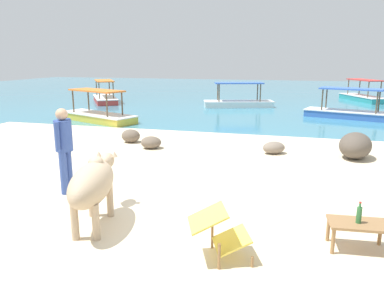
{
  "coord_description": "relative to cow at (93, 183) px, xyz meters",
  "views": [
    {
      "loc": [
        2.03,
        -5.3,
        2.55
      ],
      "look_at": [
        -0.23,
        3.0,
        0.55
      ],
      "focal_mm": 34.58,
      "sensor_mm": 36.0,
      "label": 1
    }
  ],
  "objects": [
    {
      "name": "sand_beach",
      "position": [
        0.79,
        0.62,
        -0.71
      ],
      "size": [
        18.0,
        14.0,
        0.04
      ],
      "primitive_type": "cube",
      "color": "beige",
      "rests_on": "ground"
    },
    {
      "name": "water_surface",
      "position": [
        0.79,
        22.62,
        -0.73
      ],
      "size": [
        60.0,
        36.0,
        0.03
      ],
      "primitive_type": "cube",
      "color": "teal",
      "rests_on": "ground"
    },
    {
      "name": "cow",
      "position": [
        0.0,
        0.0,
        0.0
      ],
      "size": [
        0.87,
        1.87,
        1.04
      ],
      "rotation": [
        0.0,
        0.0,
        1.81
      ],
      "color": "tan",
      "rests_on": "sand_beach"
    },
    {
      "name": "low_bench_table",
      "position": [
        3.76,
        0.27,
        -0.37
      ],
      "size": [
        0.8,
        0.51,
        0.38
      ],
      "rotation": [
        0.0,
        0.0,
        0.09
      ],
      "color": "olive",
      "rests_on": "sand_beach"
    },
    {
      "name": "bottle",
      "position": [
        3.75,
        0.26,
        -0.19
      ],
      "size": [
        0.07,
        0.07,
        0.3
      ],
      "color": "#2D6B38",
      "rests_on": "low_bench_table"
    },
    {
      "name": "deck_chair_far",
      "position": [
        2.02,
        -0.43,
        -0.3
      ],
      "size": [
        0.91,
        0.78,
        0.68
      ],
      "rotation": [
        0.0,
        0.0,
        0.37
      ],
      "color": "olive",
      "rests_on": "sand_beach"
    },
    {
      "name": "person_standing",
      "position": [
        -1.25,
        1.16,
        0.26
      ],
      "size": [
        0.32,
        0.51,
        1.62
      ],
      "rotation": [
        0.0,
        0.0,
        3.22
      ],
      "color": "#334C99",
      "rests_on": "sand_beach"
    },
    {
      "name": "shore_rock_large",
      "position": [
        4.43,
        5.29,
        -0.35
      ],
      "size": [
        1.03,
        1.25,
        0.67
      ],
      "primitive_type": "ellipsoid",
      "rotation": [
        0.0,
        0.0,
        1.31
      ],
      "color": "brown",
      "rests_on": "sand_beach"
    },
    {
      "name": "shore_rock_medium",
      "position": [
        -1.89,
        5.47,
        -0.49
      ],
      "size": [
        0.59,
        0.51,
        0.4
      ],
      "primitive_type": "ellipsoid",
      "rotation": [
        0.0,
        0.0,
        3.11
      ],
      "color": "#6B5B4C",
      "rests_on": "sand_beach"
    },
    {
      "name": "shore_rock_small",
      "position": [
        -1.01,
        4.91,
        -0.52
      ],
      "size": [
        0.66,
        0.6,
        0.34
      ],
      "primitive_type": "ellipsoid",
      "rotation": [
        0.0,
        0.0,
        0.18
      ],
      "color": "#6B5B4C",
      "rests_on": "sand_beach"
    },
    {
      "name": "shore_rock_flat",
      "position": [
        2.4,
        5.22,
        -0.53
      ],
      "size": [
        0.76,
        0.7,
        0.32
      ],
      "primitive_type": "ellipsoid",
      "rotation": [
        0.0,
        0.0,
        0.54
      ],
      "color": "gray",
      "rests_on": "sand_beach"
    },
    {
      "name": "boat_white",
      "position": [
        0.03,
        15.0,
        -0.44
      ],
      "size": [
        3.85,
        2.16,
        1.29
      ],
      "rotation": [
        0.0,
        0.0,
        0.29
      ],
      "color": "white",
      "rests_on": "water_surface"
    },
    {
      "name": "boat_red",
      "position": [
        -7.87,
        15.03,
        -0.44
      ],
      "size": [
        2.98,
        3.7,
        1.29
      ],
      "rotation": [
        0.0,
        0.0,
        2.15
      ],
      "color": "#C63833",
      "rests_on": "water_surface"
    },
    {
      "name": "boat_teal",
      "position": [
        6.94,
        19.83,
        -0.44
      ],
      "size": [
        2.48,
        3.83,
        1.29
      ],
      "rotation": [
        0.0,
        0.0,
        1.97
      ],
      "color": "teal",
      "rests_on": "water_surface"
    },
    {
      "name": "boat_blue",
      "position": [
        5.21,
        12.44,
        -0.44
      ],
      "size": [
        3.85,
        2.19,
        1.29
      ],
      "rotation": [
        0.0,
        0.0,
        5.98
      ],
      "color": "#3866B7",
      "rests_on": "water_surface"
    },
    {
      "name": "boat_yellow",
      "position": [
        -4.9,
        8.86,
        -0.44
      ],
      "size": [
        3.83,
        2.48,
        1.29
      ],
      "rotation": [
        0.0,
        0.0,
        5.89
      ],
      "color": "gold",
      "rests_on": "water_surface"
    }
  ]
}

